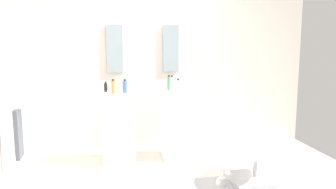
{
  "coord_description": "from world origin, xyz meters",
  "views": [
    {
      "loc": [
        -0.61,
        -3.35,
        1.59
      ],
      "look_at": [
        0.15,
        0.55,
        0.95
      ],
      "focal_mm": 38.07,
      "sensor_mm": 36.0,
      "label": 1
    }
  ],
  "objects_px": {
    "magazine_ochre": "(244,181)",
    "soap_bottle_white": "(172,83)",
    "pedestal_sink_left": "(118,127)",
    "pedestal_sink_right": "(178,124)",
    "lounge_chair": "(256,152)",
    "soap_bottle_black": "(106,87)",
    "towel_rack": "(16,136)",
    "soap_bottle_clear": "(178,86)",
    "soap_bottle_amber": "(113,87)",
    "soap_bottle_blue": "(125,87)",
    "soap_bottle_green": "(169,83)",
    "coffee_mug": "(222,182)"
  },
  "relations": [
    {
      "from": "magazine_ochre",
      "to": "soap_bottle_white",
      "type": "distance_m",
      "value": 1.57
    },
    {
      "from": "pedestal_sink_left",
      "to": "pedestal_sink_right",
      "type": "xyz_separation_m",
      "value": [
        0.78,
        0.0,
        0.0
      ]
    },
    {
      "from": "lounge_chair",
      "to": "soap_bottle_black",
      "type": "relative_size",
      "value": 8.65
    },
    {
      "from": "towel_rack",
      "to": "soap_bottle_clear",
      "type": "relative_size",
      "value": 5.61
    },
    {
      "from": "soap_bottle_amber",
      "to": "soap_bottle_blue",
      "type": "relative_size",
      "value": 1.07
    },
    {
      "from": "soap_bottle_blue",
      "to": "soap_bottle_black",
      "type": "relative_size",
      "value": 1.33
    },
    {
      "from": "pedestal_sink_right",
      "to": "soap_bottle_green",
      "type": "bearing_deg",
      "value": 166.89
    },
    {
      "from": "lounge_chair",
      "to": "soap_bottle_white",
      "type": "relative_size",
      "value": 6.08
    },
    {
      "from": "pedestal_sink_left",
      "to": "soap_bottle_blue",
      "type": "distance_m",
      "value": 0.54
    },
    {
      "from": "lounge_chair",
      "to": "soap_bottle_blue",
      "type": "bearing_deg",
      "value": 147.15
    },
    {
      "from": "coffee_mug",
      "to": "soap_bottle_green",
      "type": "distance_m",
      "value": 1.45
    },
    {
      "from": "magazine_ochre",
      "to": "soap_bottle_white",
      "type": "height_order",
      "value": "soap_bottle_white"
    },
    {
      "from": "magazine_ochre",
      "to": "soap_bottle_blue",
      "type": "distance_m",
      "value": 1.79
    },
    {
      "from": "soap_bottle_green",
      "to": "lounge_chair",
      "type": "bearing_deg",
      "value": -51.3
    },
    {
      "from": "pedestal_sink_left",
      "to": "coffee_mug",
      "type": "distance_m",
      "value": 1.51
    },
    {
      "from": "pedestal_sink_right",
      "to": "soap_bottle_blue",
      "type": "height_order",
      "value": "soap_bottle_blue"
    },
    {
      "from": "soap_bottle_white",
      "to": "towel_rack",
      "type": "bearing_deg",
      "value": -152.23
    },
    {
      "from": "soap_bottle_amber",
      "to": "soap_bottle_white",
      "type": "bearing_deg",
      "value": 18.35
    },
    {
      "from": "pedestal_sink_left",
      "to": "coffee_mug",
      "type": "bearing_deg",
      "value": -44.01
    },
    {
      "from": "pedestal_sink_right",
      "to": "soap_bottle_blue",
      "type": "distance_m",
      "value": 0.87
    },
    {
      "from": "towel_rack",
      "to": "coffee_mug",
      "type": "height_order",
      "value": "towel_rack"
    },
    {
      "from": "pedestal_sink_right",
      "to": "soap_bottle_clear",
      "type": "bearing_deg",
      "value": -102.57
    },
    {
      "from": "soap_bottle_amber",
      "to": "soap_bottle_black",
      "type": "distance_m",
      "value": 0.22
    },
    {
      "from": "pedestal_sink_right",
      "to": "lounge_chair",
      "type": "height_order",
      "value": "pedestal_sink_right"
    },
    {
      "from": "soap_bottle_black",
      "to": "soap_bottle_clear",
      "type": "bearing_deg",
      "value": -12.07
    },
    {
      "from": "soap_bottle_white",
      "to": "soap_bottle_blue",
      "type": "height_order",
      "value": "soap_bottle_white"
    },
    {
      "from": "magazine_ochre",
      "to": "soap_bottle_amber",
      "type": "relative_size",
      "value": 1.11
    },
    {
      "from": "soap_bottle_white",
      "to": "lounge_chair",
      "type": "bearing_deg",
      "value": -55.91
    },
    {
      "from": "pedestal_sink_right",
      "to": "coffee_mug",
      "type": "bearing_deg",
      "value": -75.4
    },
    {
      "from": "lounge_chair",
      "to": "soap_bottle_green",
      "type": "bearing_deg",
      "value": 128.7
    },
    {
      "from": "lounge_chair",
      "to": "soap_bottle_black",
      "type": "bearing_deg",
      "value": 147.48
    },
    {
      "from": "pedestal_sink_left",
      "to": "magazine_ochre",
      "type": "height_order",
      "value": "pedestal_sink_left"
    },
    {
      "from": "magazine_ochre",
      "to": "soap_bottle_green",
      "type": "height_order",
      "value": "soap_bottle_green"
    },
    {
      "from": "coffee_mug",
      "to": "soap_bottle_blue",
      "type": "height_order",
      "value": "soap_bottle_blue"
    },
    {
      "from": "lounge_chair",
      "to": "coffee_mug",
      "type": "relative_size",
      "value": 11.9
    },
    {
      "from": "towel_rack",
      "to": "soap_bottle_blue",
      "type": "distance_m",
      "value": 1.41
    },
    {
      "from": "soap_bottle_clear",
      "to": "coffee_mug",
      "type": "bearing_deg",
      "value": -71.72
    },
    {
      "from": "lounge_chair",
      "to": "soap_bottle_green",
      "type": "height_order",
      "value": "soap_bottle_green"
    },
    {
      "from": "soap_bottle_clear",
      "to": "pedestal_sink_right",
      "type": "bearing_deg",
      "value": 77.43
    },
    {
      "from": "soap_bottle_amber",
      "to": "soap_bottle_blue",
      "type": "height_order",
      "value": "soap_bottle_amber"
    },
    {
      "from": "soap_bottle_blue",
      "to": "soap_bottle_black",
      "type": "xyz_separation_m",
      "value": [
        -0.23,
        0.14,
        -0.02
      ]
    },
    {
      "from": "pedestal_sink_left",
      "to": "pedestal_sink_right",
      "type": "relative_size",
      "value": 1.0
    },
    {
      "from": "coffee_mug",
      "to": "soap_bottle_blue",
      "type": "bearing_deg",
      "value": 135.51
    },
    {
      "from": "coffee_mug",
      "to": "soap_bottle_amber",
      "type": "distance_m",
      "value": 1.69
    },
    {
      "from": "magazine_ochre",
      "to": "soap_bottle_green",
      "type": "relative_size",
      "value": 1.01
    },
    {
      "from": "soap_bottle_white",
      "to": "soap_bottle_black",
      "type": "height_order",
      "value": "soap_bottle_white"
    },
    {
      "from": "soap_bottle_green",
      "to": "soap_bottle_blue",
      "type": "bearing_deg",
      "value": -170.06
    },
    {
      "from": "lounge_chair",
      "to": "soap_bottle_clear",
      "type": "xyz_separation_m",
      "value": [
        -0.69,
        0.82,
        0.64
      ]
    },
    {
      "from": "coffee_mug",
      "to": "soap_bottle_amber",
      "type": "xyz_separation_m",
      "value": [
        -1.1,
        0.87,
        0.94
      ]
    },
    {
      "from": "soap_bottle_amber",
      "to": "soap_bottle_green",
      "type": "height_order",
      "value": "soap_bottle_green"
    }
  ]
}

